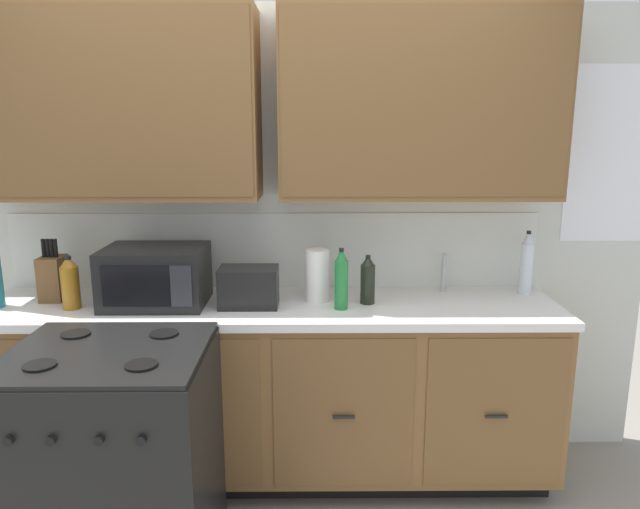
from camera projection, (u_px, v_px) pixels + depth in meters
name	position (u px, v px, depth m)	size (l,w,h in m)	color
wall_unit	(272.00, 158.00, 2.90)	(3.98, 0.40, 2.37)	silver
counter_run	(273.00, 389.00, 2.95)	(2.81, 0.64, 0.93)	black
stove_range	(115.00, 460.00, 2.33)	(0.76, 0.68, 0.95)	black
microwave	(156.00, 276.00, 2.81)	(0.48, 0.37, 0.28)	black
toaster	(249.00, 287.00, 2.79)	(0.28, 0.18, 0.19)	black
knife_block	(53.00, 277.00, 2.89)	(0.11, 0.14, 0.31)	brown
sink_faucet	(443.00, 272.00, 3.05)	(0.02, 0.02, 0.20)	#B2B5BA
paper_towel_roll	(317.00, 276.00, 2.86)	(0.12, 0.12, 0.26)	white
bottle_dark	(368.00, 280.00, 2.83)	(0.07, 0.07, 0.24)	black
bottle_clear	(527.00, 263.00, 2.98)	(0.06, 0.06, 0.33)	silver
bottle_green	(341.00, 280.00, 2.74)	(0.06, 0.06, 0.29)	#237A38
bottle_amber	(70.00, 283.00, 2.75)	(0.08, 0.08, 0.25)	#9E6619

